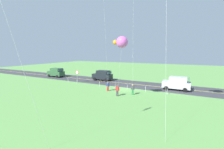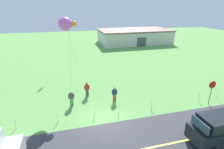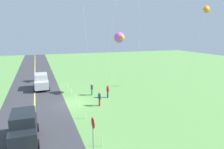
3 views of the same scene
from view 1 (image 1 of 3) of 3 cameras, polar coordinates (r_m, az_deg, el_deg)
name	(u,v)px [view 1 (image 1 of 3)]	position (r m, az deg, el deg)	size (l,w,h in m)	color
ground_plane	(125,89)	(27.02, 4.87, -5.29)	(120.00, 120.00, 0.10)	#60994C
asphalt_road	(133,84)	(30.65, 7.76, -3.58)	(120.00, 7.00, 0.00)	#38383D
road_centre_stripe	(133,84)	(30.65, 7.76, -3.57)	(120.00, 0.16, 0.00)	#E5E04C
car_suv_foreground	(103,75)	(34.19, -3.57, -0.29)	(4.40, 2.12, 2.24)	black
car_parked_west_near	(177,83)	(27.83, 23.07, -3.01)	(4.40, 2.12, 2.24)	#B7B7BC
car_parked_east_far	(56,72)	(41.50, -20.23, 0.75)	(4.40, 2.12, 2.24)	#2D5633
stop_sign	(77,74)	(32.35, -12.91, 0.16)	(0.76, 0.08, 2.56)	gray
person_adult_near	(117,90)	(22.16, 2.00, -5.91)	(0.58, 0.22, 1.60)	#3F3F47
person_adult_companion	(133,89)	(22.99, 7.72, -5.45)	(0.58, 0.22, 1.60)	#338C4C
person_child_watcher	(108,86)	(24.94, -1.57, -4.27)	(0.58, 0.22, 1.60)	red
kite_red_low	(121,42)	(18.84, 3.58, 12.03)	(2.35, 2.91, 8.25)	silver
fence_post_0	(167,92)	(24.45, 19.92, -6.05)	(0.05, 0.05, 0.90)	silver
fence_post_1	(146,89)	(25.05, 12.46, -5.39)	(0.05, 0.05, 0.90)	silver
fence_post_2	(127,87)	(26.01, 5.73, -4.71)	(0.05, 0.05, 0.90)	silver
fence_post_3	(115,86)	(26.91, 1.24, -4.22)	(0.05, 0.05, 0.90)	silver
fence_post_4	(99,84)	(28.48, -4.72, -3.53)	(0.05, 0.05, 0.90)	silver
fence_post_5	(77,81)	(31.62, -12.98, -2.52)	(0.05, 0.05, 0.90)	silver
fence_post_6	(68,80)	(33.20, -16.14, -2.11)	(0.05, 0.05, 0.90)	silver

